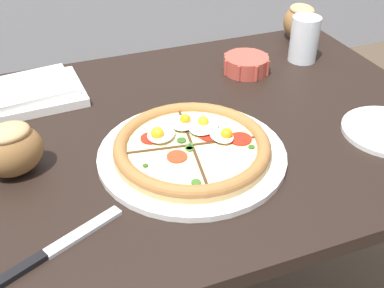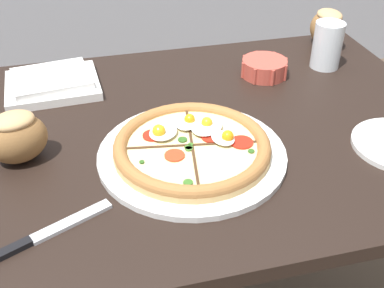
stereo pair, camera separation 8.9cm
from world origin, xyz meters
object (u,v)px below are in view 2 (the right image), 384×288
object	(u,v)px
pizza	(192,148)
bread_piece_near	(328,27)
dining_table	(169,173)
ramekin_bowl	(264,67)
water_glass	(327,48)
knife_main	(41,236)
bread_piece_mid	(17,136)
napkin_folded	(52,83)

from	to	relation	value
pizza	bread_piece_near	world-z (taller)	bread_piece_near
dining_table	bread_piece_near	xyz separation A→B (m)	(0.51, 0.31, 0.17)
ramekin_bowl	water_glass	world-z (taller)	water_glass
knife_main	bread_piece_mid	bearing A→B (deg)	74.92
pizza	water_glass	bearing A→B (deg)	35.01
napkin_folded	water_glass	world-z (taller)	water_glass
ramekin_bowl	knife_main	size ratio (longest dim) A/B	0.53
bread_piece_mid	knife_main	bearing A→B (deg)	-80.47
dining_table	pizza	distance (m)	0.17
dining_table	bread_piece_mid	world-z (taller)	bread_piece_mid
bread_piece_near	water_glass	distance (m)	0.13
dining_table	bread_piece_near	bearing A→B (deg)	31.41
dining_table	napkin_folded	xyz separation A→B (m)	(-0.22, 0.24, 0.13)
bread_piece_near	knife_main	distance (m)	0.94
pizza	bread_piece_near	size ratio (longest dim) A/B	2.99
dining_table	ramekin_bowl	bearing A→B (deg)	33.12
ramekin_bowl	dining_table	bearing A→B (deg)	-146.88
dining_table	water_glass	xyz separation A→B (m)	(0.45, 0.19, 0.16)
dining_table	napkin_folded	distance (m)	0.35
dining_table	pizza	xyz separation A→B (m)	(0.03, -0.10, 0.13)
napkin_folded	knife_main	distance (m)	0.48
napkin_folded	knife_main	size ratio (longest dim) A/B	0.99
ramekin_bowl	water_glass	bearing A→B (deg)	3.54
dining_table	napkin_folded	bearing A→B (deg)	133.64
bread_piece_near	knife_main	world-z (taller)	bread_piece_near
dining_table	bread_piece_near	size ratio (longest dim) A/B	10.31
dining_table	bread_piece_near	distance (m)	0.62
ramekin_bowl	bread_piece_near	xyz separation A→B (m)	(0.23, 0.13, 0.03)
bread_piece_mid	knife_main	world-z (taller)	bread_piece_mid
pizza	dining_table	bearing A→B (deg)	104.90
ramekin_bowl	water_glass	distance (m)	0.17
ramekin_bowl	knife_main	distance (m)	0.68
bread_piece_mid	water_glass	distance (m)	0.76
bread_piece_mid	ramekin_bowl	bearing A→B (deg)	20.85
knife_main	water_glass	xyz separation A→B (m)	(0.69, 0.44, 0.05)
bread_piece_mid	knife_main	distance (m)	0.22
dining_table	bread_piece_mid	bearing A→B (deg)	-173.50
bread_piece_near	bread_piece_mid	distance (m)	0.86
pizza	bread_piece_mid	distance (m)	0.32
napkin_folded	pizza	bearing A→B (deg)	-53.26
bread_piece_near	bread_piece_mid	size ratio (longest dim) A/B	0.92
ramekin_bowl	bread_piece_mid	world-z (taller)	bread_piece_mid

